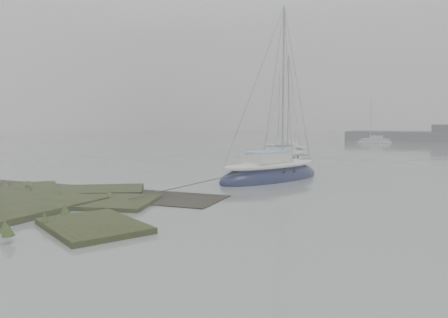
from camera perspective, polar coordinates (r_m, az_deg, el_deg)
ground at (r=41.70m, az=13.07°, el=0.54°), size 160.00×160.00×0.00m
sailboat_main at (r=24.09m, az=6.12°, el=-1.98°), size 4.89×7.59×10.20m
sailboat_white at (r=33.02m, az=7.63°, el=-0.11°), size 2.96×6.49×8.83m
sailboat_far_a at (r=42.76m, az=7.86°, el=1.09°), size 6.18×4.34×8.36m
sailboat_far_c at (r=64.04m, az=19.08°, el=2.17°), size 4.54×1.51×6.39m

